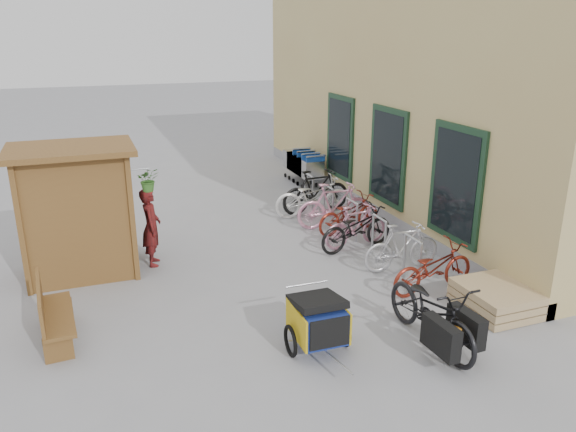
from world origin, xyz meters
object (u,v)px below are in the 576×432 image
object	(u,v)px
shopping_carts	(303,163)
bike_5	(335,205)
bike_1	(402,247)
bike_7	(316,191)
bike_0	(433,268)
bike_3	(356,226)
person_kiosk	(151,227)
bench	(51,313)
cargo_bike	(433,312)
child_trailer	(318,319)
bike_4	(349,214)
pallet_stack	(496,299)
kiosk	(70,194)
bike_6	(313,197)
bike_2	(356,228)

from	to	relation	value
shopping_carts	bike_5	bearing A→B (deg)	-101.18
bike_1	bike_7	xyz separation A→B (m)	(-0.15, 3.76, 0.08)
bike_0	bike_3	bearing A→B (deg)	0.36
bike_3	person_kiosk	bearing A→B (deg)	75.45
bench	cargo_bike	size ratio (longest dim) A/B	0.73
person_kiosk	child_trailer	bearing A→B (deg)	-146.85
bike_0	bike_4	xyz separation A→B (m)	(-0.03, 3.20, -0.01)
bike_1	pallet_stack	bearing A→B (deg)	-161.58
cargo_bike	bike_7	bearing A→B (deg)	79.93
kiosk	cargo_bike	size ratio (longest dim) A/B	1.24
bike_3	bike_4	world-z (taller)	bike_3
person_kiosk	bike_7	bearing A→B (deg)	-57.32
person_kiosk	bike_6	bearing A→B (deg)	-59.24
bike_3	bench	bearing A→B (deg)	100.36
person_kiosk	bike_5	world-z (taller)	person_kiosk
cargo_bike	bike_1	world-z (taller)	cargo_bike
cargo_bike	bike_0	world-z (taller)	cargo_bike
kiosk	bike_2	bearing A→B (deg)	-7.26
bike_4	shopping_carts	bearing A→B (deg)	-20.15
bike_4	bike_7	bearing A→B (deg)	-7.45
child_trailer	bike_1	size ratio (longest dim) A/B	0.96
pallet_stack	bike_3	size ratio (longest dim) A/B	0.80
pallet_stack	bike_7	world-z (taller)	bike_7
kiosk	pallet_stack	bearing A→B (deg)	-31.66
pallet_stack	bike_7	xyz separation A→B (m)	(-0.71, 5.71, 0.34)
shopping_carts	bike_7	distance (m)	2.75
bike_1	bike_2	bearing A→B (deg)	16.98
shopping_carts	bike_3	bearing A→B (deg)	-99.32
shopping_carts	bike_4	xyz separation A→B (m)	(-0.58, -4.20, -0.17)
pallet_stack	bike_2	world-z (taller)	bike_2
kiosk	bike_7	size ratio (longest dim) A/B	1.37
kiosk	cargo_bike	world-z (taller)	kiosk
bike_2	bike_5	xyz separation A→B (m)	(0.13, 1.35, 0.07)
kiosk	bike_4	distance (m)	5.81
bike_0	bike_6	size ratio (longest dim) A/B	0.88
child_trailer	person_kiosk	size ratio (longest dim) A/B	0.97
pallet_stack	cargo_bike	bearing A→B (deg)	-162.04
kiosk	bike_4	world-z (taller)	kiosk
pallet_stack	child_trailer	distance (m)	3.17
cargo_bike	bike_6	bearing A→B (deg)	81.35
bike_5	bike_6	world-z (taller)	bike_5
cargo_bike	person_kiosk	size ratio (longest dim) A/B	1.32
pallet_stack	child_trailer	bearing A→B (deg)	-178.81
bench	bike_1	size ratio (longest dim) A/B	0.95
pallet_stack	bike_6	size ratio (longest dim) A/B	0.64
bench	bike_2	bearing A→B (deg)	12.62
bike_4	pallet_stack	bearing A→B (deg)	175.66
child_trailer	bike_6	size ratio (longest dim) A/B	0.79
bike_6	shopping_carts	bearing A→B (deg)	-12.89
bike_6	bike_7	distance (m)	0.31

